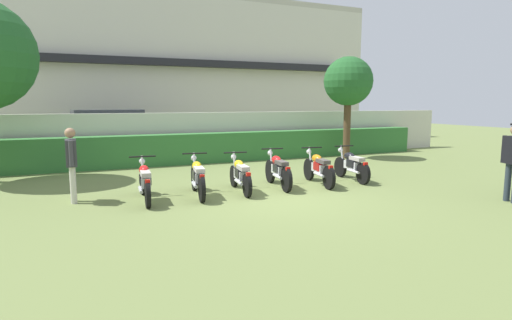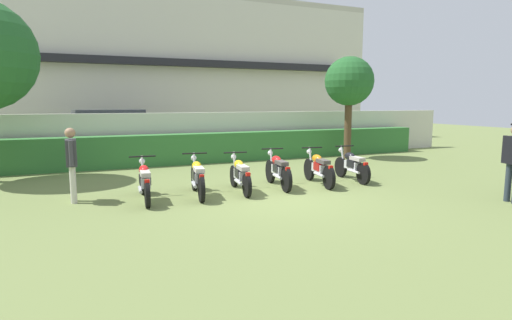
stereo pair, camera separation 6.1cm
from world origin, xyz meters
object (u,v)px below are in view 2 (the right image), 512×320
Objects in this scene: motorcycle_in_row_3 at (278,170)px; motorcycle_in_row_4 at (319,168)px; parked_car at (113,132)px; motorcycle_in_row_5 at (352,165)px; motorcycle_in_row_0 at (145,181)px; inspector_person at (72,159)px; tree_far_side at (349,82)px; motorcycle_in_row_2 at (240,174)px; motorcycle_in_row_1 at (197,177)px.

motorcycle_in_row_3 reaches higher than motorcycle_in_row_4.
motorcycle_in_row_5 is at bearing -63.17° from parked_car.
motorcycle_in_row_0 is 1.62m from inspector_person.
tree_far_side is at bearing -28.64° from motorcycle_in_row_5.
motorcycle_in_row_4 is (4.54, 0.01, 0.01)m from motorcycle_in_row_0.
motorcycle_in_row_0 is (-8.37, -4.05, -2.50)m from tree_far_side.
motorcycle_in_row_2 is at bearing -85.30° from motorcycle_in_row_0.
inspector_person is (-1.51, -8.57, 0.03)m from parked_car.
parked_car is at bearing 79.98° from inspector_person.
parked_car is at bearing 28.24° from motorcycle_in_row_3.
motorcycle_in_row_1 is at bearing 99.13° from motorcycle_in_row_4.
motorcycle_in_row_2 is 3.82m from inspector_person.
parked_car reaches higher than motorcycle_in_row_2.
motorcycle_in_row_0 is at bearing 97.12° from motorcycle_in_row_2.
tree_far_side reaches higher than motorcycle_in_row_1.
motorcycle_in_row_3 reaches higher than motorcycle_in_row_1.
motorcycle_in_row_0 is at bearing 100.07° from motorcycle_in_row_3.
tree_far_side is 7.72m from motorcycle_in_row_2.
motorcycle_in_row_5 is (5.65, -8.90, -0.49)m from parked_car.
motorcycle_in_row_1 reaches higher than motorcycle_in_row_5.
motorcycle_in_row_2 is 1.12× the size of inspector_person.
motorcycle_in_row_4 is (2.25, 0.00, 0.01)m from motorcycle_in_row_2.
motorcycle_in_row_3 is (3.34, -8.89, -0.48)m from parked_car.
motorcycle_in_row_2 is 1.11m from motorcycle_in_row_3.
motorcycle_in_row_1 is at bearing -86.21° from motorcycle_in_row_0.
motorcycle_in_row_4 is at bearing -133.51° from tree_far_side.
motorcycle_in_row_1 reaches higher than motorcycle_in_row_2.
motorcycle_in_row_2 is at bearing 104.45° from motorcycle_in_row_3.
motorcycle_in_row_1 is 1.00× the size of motorcycle_in_row_4.
motorcycle_in_row_0 is 5.70m from motorcycle_in_row_5.
tree_far_side is (8.32, -4.98, 2.01)m from parked_car.
motorcycle_in_row_1 is 1.06× the size of motorcycle_in_row_5.
motorcycle_in_row_3 is 0.99× the size of motorcycle_in_row_4.
motorcycle_in_row_1 is at bearing 97.52° from motorcycle_in_row_5.
parked_car is 2.43× the size of motorcycle_in_row_4.
motorcycle_in_row_0 is at bearing 97.43° from motorcycle_in_row_1.
parked_car is 9.31m from motorcycle_in_row_2.
tree_far_side is 6.10m from motorcycle_in_row_4.
parked_car is 9.51m from motorcycle_in_row_3.
motorcycle_in_row_5 is (2.31, -0.01, -0.01)m from motorcycle_in_row_3.
motorcycle_in_row_0 is 1.21m from motorcycle_in_row_1.
motorcycle_in_row_3 is (3.39, 0.14, 0.01)m from motorcycle_in_row_0.
motorcycle_in_row_1 is 1.01× the size of motorcycle_in_row_3.
motorcycle_in_row_4 is at bearing 101.54° from motorcycle_in_row_5.
parked_car is 9.05m from motorcycle_in_row_0.
motorcycle_in_row_1 is 1.08m from motorcycle_in_row_2.
parked_car is at bearing 35.13° from motorcycle_in_row_4.
motorcycle_in_row_2 is (2.29, 0.01, -0.01)m from motorcycle_in_row_0.
parked_car is 2.84× the size of inspector_person.
inspector_person is at bearing 92.99° from motorcycle_in_row_5.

